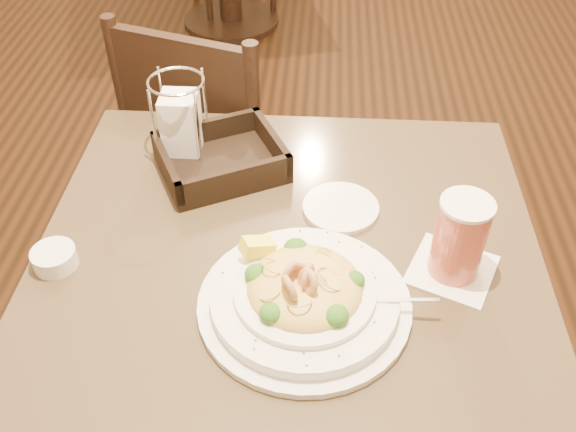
# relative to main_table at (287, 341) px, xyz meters

# --- Properties ---
(main_table) EXTENTS (0.90, 0.90, 0.76)m
(main_table) POSITION_rel_main_table_xyz_m (0.00, 0.00, 0.00)
(main_table) COLOR black
(main_table) RESTS_ON ground
(dining_chair_near) EXTENTS (0.53, 0.53, 0.93)m
(dining_chair_near) POSITION_rel_main_table_xyz_m (-0.24, 0.65, -0.02)
(dining_chair_near) COLOR black
(dining_chair_near) RESTS_ON ground
(pasta_bowl) EXTENTS (0.39, 0.35, 0.11)m
(pasta_bowl) POSITION_rel_main_table_xyz_m (0.03, -0.11, 0.27)
(pasta_bowl) COLOR white
(pasta_bowl) RESTS_ON main_table
(drink_glass) EXTENTS (0.18, 0.18, 0.15)m
(drink_glass) POSITION_rel_main_table_xyz_m (0.29, -0.01, 0.32)
(drink_glass) COLOR white
(drink_glass) RESTS_ON main_table
(bread_basket) EXTENTS (0.30, 0.28, 0.07)m
(bread_basket) POSITION_rel_main_table_xyz_m (-0.15, 0.24, 0.26)
(bread_basket) COLOR black
(bread_basket) RESTS_ON main_table
(napkin_caddy) EXTENTS (0.11, 0.11, 0.18)m
(napkin_caddy) POSITION_rel_main_table_xyz_m (-0.23, 0.29, 0.32)
(napkin_caddy) COLOR silver
(napkin_caddy) RESTS_ON main_table
(side_plate) EXTENTS (0.17, 0.17, 0.01)m
(side_plate) POSITION_rel_main_table_xyz_m (0.09, 0.13, 0.25)
(side_plate) COLOR white
(side_plate) RESTS_ON main_table
(butter_ramekin) EXTENTS (0.10, 0.10, 0.03)m
(butter_ramekin) POSITION_rel_main_table_xyz_m (-0.40, -0.04, 0.26)
(butter_ramekin) COLOR white
(butter_ramekin) RESTS_ON main_table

